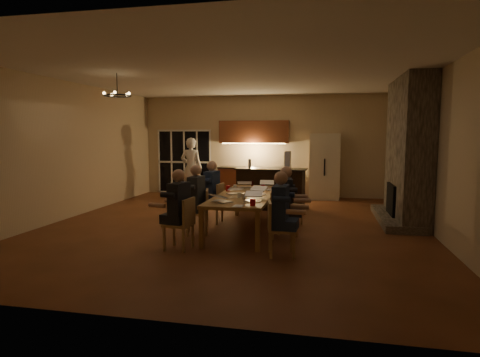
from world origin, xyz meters
The scene contains 44 objects.
floor centered at (0.00, 0.00, 0.00)m, with size 9.00×9.00×0.00m, color brown.
back_wall centered at (0.00, 4.52, 1.60)m, with size 8.00×0.04×3.20m, color #CEB691.
left_wall centered at (-4.02, 0.00, 1.60)m, with size 0.04×9.00×3.20m, color #CEB691.
right_wall centered at (4.02, 0.00, 1.60)m, with size 0.04×9.00×3.20m, color #CEB691.
ceiling centered at (0.00, 0.00, 3.22)m, with size 8.00×9.00×0.04m, color white.
french_doors centered at (-2.70, 4.47, 1.05)m, with size 1.86×0.08×2.10m, color black.
fireplace centered at (3.70, 1.20, 1.60)m, with size 0.58×2.50×3.20m, color #726759.
kitchenette centered at (-0.30, 4.20, 1.20)m, with size 2.24×0.68×2.40m, color brown, non-canonical shape.
refrigerator centered at (1.90, 4.15, 1.00)m, with size 0.90×0.68×2.00m, color beige.
dining_table centered at (0.32, -0.35, 0.38)m, with size 1.10×3.03×0.75m, color #AE8945.
bar_island centered at (0.51, 2.15, 0.54)m, with size 1.84×0.68×1.08m, color black.
chair_left_near centered at (-0.54, -1.92, 0.45)m, with size 0.44×0.44×0.89m, color tan, non-canonical shape.
chair_left_mid centered at (-0.55, -0.86, 0.45)m, with size 0.44×0.44×0.89m, color tan, non-canonical shape.
chair_left_far centered at (-0.55, 0.21, 0.45)m, with size 0.44×0.44×0.89m, color tan, non-canonical shape.
chair_right_near centered at (1.22, -1.93, 0.45)m, with size 0.44×0.44×0.89m, color tan, non-canonical shape.
chair_right_mid centered at (1.17, -0.82, 0.45)m, with size 0.44×0.44×0.89m, color tan, non-canonical shape.
chair_right_far centered at (1.19, 0.32, 0.45)m, with size 0.44×0.44×0.89m, color tan, non-canonical shape.
person_left_near centered at (-0.53, -1.90, 0.69)m, with size 0.60×0.60×1.38m, color #20222A, non-canonical shape.
person_right_near centered at (1.20, -1.94, 0.69)m, with size 0.60×0.60×1.38m, color navy, non-canonical shape.
person_left_mid centered at (-0.57, -0.85, 0.69)m, with size 0.60×0.60×1.38m, color #373E42, non-canonical shape.
person_right_mid centered at (1.19, -0.89, 0.69)m, with size 0.60×0.60×1.38m, color #20222A, non-canonical shape.
person_left_far centered at (-0.57, 0.28, 0.69)m, with size 0.60×0.60×1.38m, color navy, non-canonical shape.
standing_person centered at (-2.15, 3.55, 0.94)m, with size 0.68×0.45×1.88m, color white.
chandelier centered at (-2.28, -0.68, 2.75)m, with size 0.54×0.54×0.03m, color black.
laptop_a centered at (0.08, -1.35, 0.86)m, with size 0.32×0.28×0.23m, color silver, non-canonical shape.
laptop_b centered at (0.62, -1.16, 0.86)m, with size 0.32×0.28×0.23m, color silver, non-canonical shape.
laptop_c centered at (0.09, -0.33, 0.86)m, with size 0.32×0.28×0.23m, color silver, non-canonical shape.
laptop_d centered at (0.56, -0.39, 0.86)m, with size 0.32×0.28×0.23m, color silver, non-canonical shape.
laptop_e centered at (0.10, 0.71, 0.86)m, with size 0.32×0.28×0.23m, color silver, non-canonical shape.
laptop_f centered at (0.61, 0.68, 0.86)m, with size 0.32×0.28×0.23m, color silver, non-canonical shape.
mug_front centered at (0.29, -0.81, 0.80)m, with size 0.08×0.08×0.10m, color white.
mug_mid centered at (0.41, 0.27, 0.80)m, with size 0.09×0.09×0.10m, color white.
mug_back centered at (-0.06, 0.39, 0.80)m, with size 0.08×0.08×0.10m, color white.
redcup_near centered at (0.69, -1.62, 0.81)m, with size 0.09×0.09×0.12m, color #B60C15.
redcup_mid centered at (-0.14, 0.04, 0.81)m, with size 0.09×0.09×0.12m, color #B60C15.
redcup_far centered at (0.46, 1.07, 0.81)m, with size 0.10×0.10×0.12m, color #B60C15.
can_silver centered at (0.40, -0.97, 0.81)m, with size 0.06×0.06×0.12m, color #B2B2B7.
can_cola centered at (0.21, 1.05, 0.81)m, with size 0.06×0.06×0.12m, color #3F0F0C.
plate_near centered at (0.65, -0.95, 0.76)m, with size 0.25×0.25×0.02m, color white.
plate_left centered at (0.03, -1.30, 0.76)m, with size 0.23×0.23×0.02m, color white.
plate_far centered at (0.76, 0.38, 0.76)m, with size 0.27×0.27×0.02m, color white.
notepad centered at (0.46, -1.74, 0.76)m, with size 0.16×0.23×0.01m, color white.
bar_bottle centered at (-0.05, 2.13, 1.20)m, with size 0.08×0.08×0.24m, color #99999E.
bar_blender centered at (0.96, 2.05, 1.31)m, with size 0.15×0.15×0.46m, color silver.
Camera 1 is at (1.85, -8.28, 1.96)m, focal length 30.00 mm.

